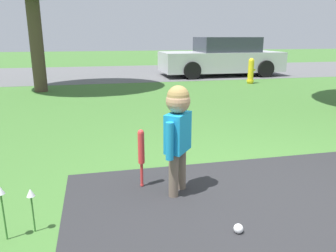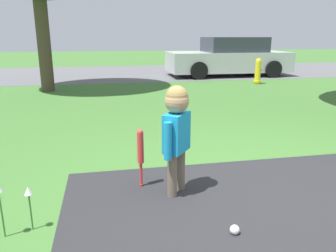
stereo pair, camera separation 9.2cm
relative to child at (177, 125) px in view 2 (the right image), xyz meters
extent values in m
plane|color=#3D6B2D|center=(0.83, -0.37, -0.66)|extent=(60.00, 60.00, 0.00)
cube|color=#59595B|center=(0.83, 10.45, -0.66)|extent=(40.00, 6.00, 0.01)
cylinder|color=#6B5B4C|center=(-0.05, -0.07, -0.45)|extent=(0.09, 0.09, 0.41)
cylinder|color=#6B5B4C|center=(0.05, 0.07, -0.45)|extent=(0.09, 0.09, 0.41)
cube|color=#198CC6|center=(0.00, 0.00, -0.07)|extent=(0.29, 0.31, 0.35)
cylinder|color=#198CC6|center=(-0.11, -0.14, -0.10)|extent=(0.07, 0.07, 0.33)
cylinder|color=#198CC6|center=(0.11, 0.14, -0.10)|extent=(0.07, 0.07, 0.33)
sphere|color=tan|center=(0.00, 0.00, 0.22)|extent=(0.22, 0.22, 0.22)
sphere|color=#997A47|center=(0.00, 0.00, 0.26)|extent=(0.20, 0.20, 0.20)
sphere|color=red|center=(-0.31, 0.19, -0.64)|extent=(0.03, 0.03, 0.03)
cylinder|color=red|center=(-0.31, 0.19, -0.53)|extent=(0.03, 0.03, 0.25)
cylinder|color=red|center=(-0.31, 0.19, -0.26)|extent=(0.06, 0.06, 0.30)
sphere|color=red|center=(-0.31, 0.19, -0.11)|extent=(0.06, 0.06, 0.06)
sphere|color=white|center=(0.28, -0.74, -0.62)|extent=(0.07, 0.07, 0.07)
cylinder|color=yellow|center=(3.98, 6.52, -0.31)|extent=(0.17, 0.17, 0.69)
sphere|color=yellow|center=(3.98, 6.52, 0.03)|extent=(0.16, 0.16, 0.16)
cylinder|color=yellow|center=(3.98, 6.52, -0.58)|extent=(0.22, 0.22, 0.06)
cylinder|color=yellow|center=(4.08, 6.52, -0.25)|extent=(0.08, 0.06, 0.06)
cube|color=#B7B7BC|center=(3.87, 8.77, -0.15)|extent=(4.34, 1.84, 0.69)
cube|color=#2D333D|center=(4.09, 8.77, 0.46)|extent=(2.09, 1.61, 0.52)
cylinder|color=black|center=(2.52, 7.86, -0.36)|extent=(0.59, 0.18, 0.59)
cylinder|color=black|center=(2.53, 9.70, -0.36)|extent=(0.59, 0.18, 0.59)
cylinder|color=black|center=(5.21, 7.85, -0.36)|extent=(0.59, 0.18, 0.59)
cylinder|color=black|center=(5.22, 9.68, -0.36)|extent=(0.59, 0.18, 0.59)
cylinder|color=#4C3D2D|center=(-2.08, 6.40, 0.87)|extent=(0.34, 0.34, 3.06)
cylinder|color=#38702D|center=(-1.39, -0.45, -0.48)|extent=(0.01, 0.01, 0.36)
cylinder|color=#38702D|center=(-1.21, -0.39, -0.51)|extent=(0.01, 0.01, 0.29)
cone|color=silver|center=(-1.21, -0.39, -0.33)|extent=(0.06, 0.06, 0.06)
camera|label=1|loc=(-0.71, -2.73, 0.77)|focal=35.00mm
camera|label=2|loc=(-0.62, -2.75, 0.77)|focal=35.00mm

